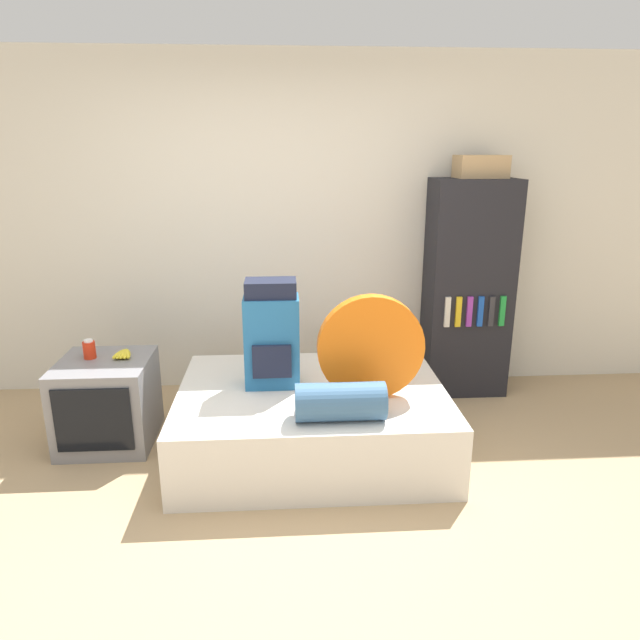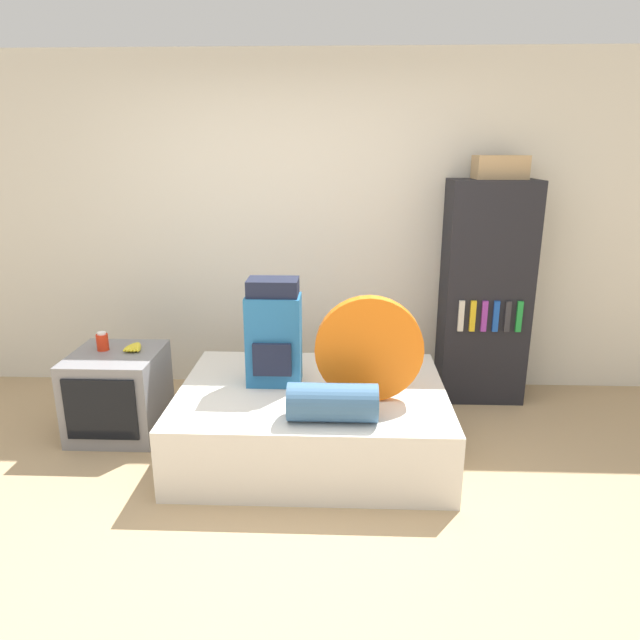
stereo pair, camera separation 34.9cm
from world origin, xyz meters
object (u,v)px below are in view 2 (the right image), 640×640
at_px(bookshelf, 485,293).
at_px(tent_bag, 369,349).
at_px(cardboard_box, 500,167).
at_px(canister, 102,342).
at_px(television, 118,393).
at_px(sleeping_roll, 333,402).
at_px(backpack, 274,334).

bearing_deg(bookshelf, tent_bag, -130.98).
bearing_deg(cardboard_box, tent_bag, -131.18).
xyz_separation_m(canister, cardboard_box, (2.75, 0.68, 1.13)).
height_order(television, bookshelf, bookshelf).
distance_m(sleeping_roll, cardboard_box, 2.19).
height_order(canister, cardboard_box, cardboard_box).
distance_m(bookshelf, cardboard_box, 0.93).
height_order(sleeping_roll, bookshelf, bookshelf).
bearing_deg(bookshelf, television, -164.96).
distance_m(tent_bag, sleeping_roll, 0.42).
bearing_deg(bookshelf, backpack, -151.29).
relative_size(tent_bag, television, 1.05).
relative_size(tent_bag, cardboard_box, 1.78).
distance_m(backpack, cardboard_box, 2.04).
relative_size(sleeping_roll, cardboard_box, 1.39).
relative_size(backpack, television, 1.13).
relative_size(tent_bag, canister, 5.00).
relative_size(backpack, bookshelf, 0.41).
bearing_deg(television, backpack, -6.62).
distance_m(canister, cardboard_box, 3.05).
bearing_deg(cardboard_box, sleeping_roll, -130.12).
height_order(sleeping_roll, cardboard_box, cardboard_box).
distance_m(television, bookshelf, 2.76).
distance_m(backpack, television, 1.21).
height_order(bookshelf, cardboard_box, cardboard_box).
bearing_deg(canister, backpack, -9.03).
relative_size(television, cardboard_box, 1.69).
relative_size(backpack, cardboard_box, 1.90).
bearing_deg(sleeping_roll, television, 156.30).
bearing_deg(cardboard_box, bookshelf, -136.60).
distance_m(tent_bag, cardboard_box, 1.78).
bearing_deg(cardboard_box, backpack, -150.86).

